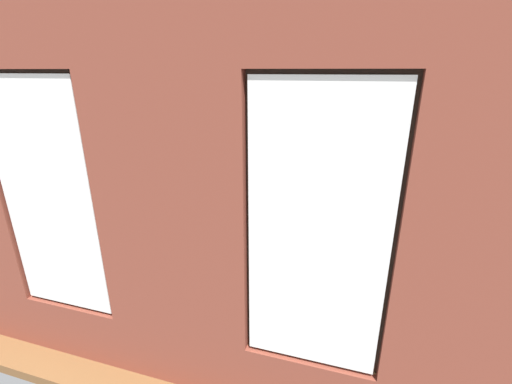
% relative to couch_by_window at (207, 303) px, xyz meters
% --- Properties ---
extents(ground_plane, '(7.00, 6.46, 0.10)m').
position_rel_couch_by_window_xyz_m(ground_plane, '(-0.06, -2.20, -0.38)').
color(ground_plane, brown).
extents(brick_wall_with_windows, '(6.40, 0.30, 3.49)m').
position_rel_couch_by_window_xyz_m(brick_wall_with_windows, '(-0.06, 0.65, 1.41)').
color(brick_wall_with_windows, brown).
rests_on(brick_wall_with_windows, ground_plane).
extents(white_wall_right, '(0.10, 5.46, 3.49)m').
position_rel_couch_by_window_xyz_m(white_wall_right, '(3.09, -2.00, 1.42)').
color(white_wall_right, silver).
rests_on(white_wall_right, ground_plane).
extents(couch_by_window, '(2.00, 0.87, 0.80)m').
position_rel_couch_by_window_xyz_m(couch_by_window, '(0.00, 0.00, 0.00)').
color(couch_by_window, black).
rests_on(couch_by_window, ground_plane).
extents(couch_left, '(1.00, 2.12, 0.80)m').
position_rel_couch_by_window_xyz_m(couch_left, '(-2.56, -1.56, -0.00)').
color(couch_left, black).
rests_on(couch_left, ground_plane).
extents(coffee_table, '(1.26, 0.80, 0.46)m').
position_rel_couch_by_window_xyz_m(coffee_table, '(0.15, -1.91, 0.07)').
color(coffee_table, tan).
rests_on(coffee_table, ground_plane).
extents(cup_ceramic, '(0.08, 0.08, 0.09)m').
position_rel_couch_by_window_xyz_m(cup_ceramic, '(0.06, -1.79, 0.18)').
color(cup_ceramic, silver).
rests_on(cup_ceramic, coffee_table).
extents(table_plant_small, '(0.12, 0.12, 0.20)m').
position_rel_couch_by_window_xyz_m(table_plant_small, '(0.15, -1.91, 0.24)').
color(table_plant_small, '#9E5638').
rests_on(table_plant_small, coffee_table).
extents(remote_black, '(0.10, 0.18, 0.02)m').
position_rel_couch_by_window_xyz_m(remote_black, '(0.31, -2.01, 0.14)').
color(remote_black, black).
rests_on(remote_black, coffee_table).
extents(remote_silver, '(0.16, 0.14, 0.02)m').
position_rel_couch_by_window_xyz_m(remote_silver, '(-0.19, -2.05, 0.14)').
color(remote_silver, '#B2B2B7').
rests_on(remote_silver, coffee_table).
extents(remote_gray, '(0.15, 0.16, 0.02)m').
position_rel_couch_by_window_xyz_m(remote_gray, '(0.53, -1.79, 0.14)').
color(remote_gray, '#59595B').
rests_on(remote_gray, coffee_table).
extents(media_console, '(1.21, 0.42, 0.53)m').
position_rel_couch_by_window_xyz_m(media_console, '(2.79, -2.74, -0.07)').
color(media_console, black).
rests_on(media_console, ground_plane).
extents(tv_flatscreen, '(0.96, 0.20, 0.64)m').
position_rel_couch_by_window_xyz_m(tv_flatscreen, '(2.79, -2.74, 0.52)').
color(tv_flatscreen, black).
rests_on(tv_flatscreen, media_console).
extents(papasan_chair, '(1.11, 1.11, 0.69)m').
position_rel_couch_by_window_xyz_m(papasan_chair, '(0.88, -4.16, 0.11)').
color(papasan_chair, olive).
rests_on(papasan_chair, ground_plane).
extents(potted_plant_between_couches, '(0.51, 0.51, 0.77)m').
position_rel_couch_by_window_xyz_m(potted_plant_between_couches, '(-1.45, -0.05, 0.18)').
color(potted_plant_between_couches, brown).
rests_on(potted_plant_between_couches, ground_plane).
extents(potted_plant_beside_window_right, '(0.46, 0.46, 0.77)m').
position_rel_couch_by_window_xyz_m(potted_plant_beside_window_right, '(1.62, 0.10, 0.14)').
color(potted_plant_beside_window_right, '#9E5638').
rests_on(potted_plant_beside_window_right, ground_plane).
extents(potted_plant_foreground_right, '(0.47, 0.47, 0.93)m').
position_rel_couch_by_window_xyz_m(potted_plant_foreground_right, '(2.49, -4.38, 0.24)').
color(potted_plant_foreground_right, brown).
rests_on(potted_plant_foreground_right, ground_plane).
extents(potted_plant_near_tv, '(0.55, 0.55, 0.85)m').
position_rel_couch_by_window_xyz_m(potted_plant_near_tv, '(2.24, -1.68, 0.21)').
color(potted_plant_near_tv, gray).
rests_on(potted_plant_near_tv, ground_plane).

